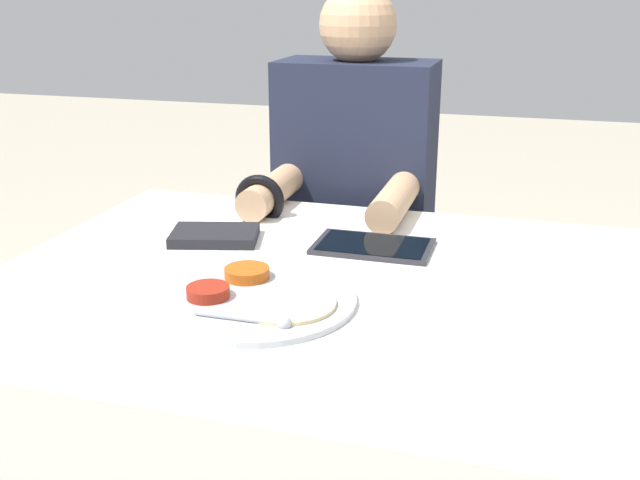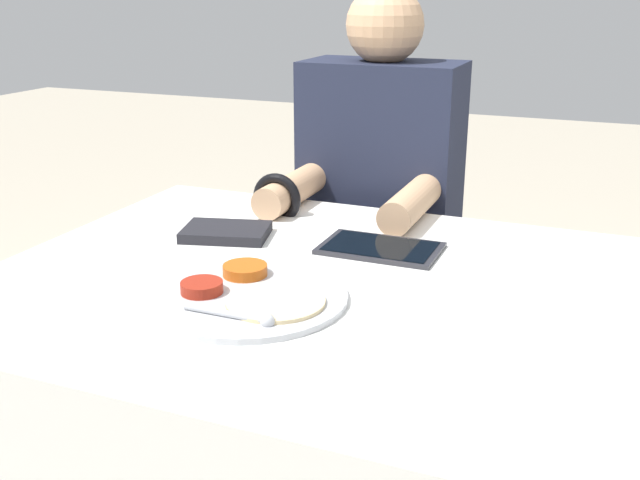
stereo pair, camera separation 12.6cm
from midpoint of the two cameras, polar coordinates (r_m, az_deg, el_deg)
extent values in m
cube|color=silver|center=(1.41, 3.68, -16.62)|extent=(1.17, 0.88, 0.70)
cylinder|color=#B7BABF|center=(1.17, -2.43, -4.44)|extent=(0.31, 0.31, 0.01)
cylinder|color=#B75114|center=(1.24, -2.85, -2.36)|extent=(0.07, 0.07, 0.02)
cylinder|color=maroon|center=(1.18, -5.99, -3.66)|extent=(0.07, 0.07, 0.02)
cylinder|color=beige|center=(1.13, -0.24, -4.79)|extent=(0.15, 0.15, 0.01)
cylinder|color=#B7BABF|center=(1.09, -3.95, -5.68)|extent=(0.14, 0.01, 0.01)
sphere|color=#B7BABF|center=(1.07, -0.64, -6.27)|extent=(0.02, 0.02, 0.02)
cube|color=silver|center=(1.46, -4.74, 0.34)|extent=(0.18, 0.15, 0.01)
cube|color=black|center=(1.46, -4.74, 0.56)|extent=(0.19, 0.15, 0.02)
cube|color=#28282D|center=(1.39, 7.21, -0.68)|extent=(0.22, 0.14, 0.01)
cube|color=black|center=(1.39, 7.22, -0.50)|extent=(0.20, 0.12, 0.00)
cube|color=black|center=(2.00, 6.08, -9.51)|extent=(0.33, 0.22, 0.44)
cube|color=#1E2338|center=(1.82, 6.63, 4.51)|extent=(0.37, 0.20, 0.56)
sphere|color=tan|center=(1.77, 7.09, 15.95)|extent=(0.18, 0.18, 0.18)
cylinder|color=tan|center=(1.66, 0.04, 3.85)|extent=(0.07, 0.27, 0.07)
cylinder|color=tan|center=(1.58, 9.29, 2.81)|extent=(0.07, 0.27, 0.07)
torus|color=black|center=(1.59, -1.06, 3.15)|extent=(0.11, 0.02, 0.11)
camera|label=1|loc=(0.06, -87.14, 0.99)|focal=42.00mm
camera|label=2|loc=(0.06, 92.86, -0.99)|focal=42.00mm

